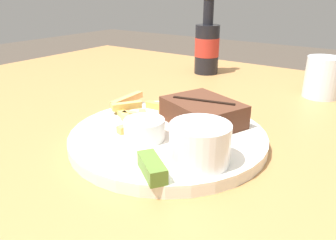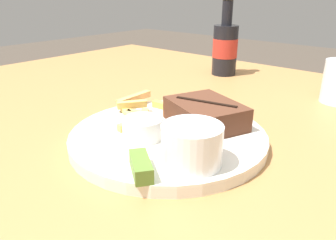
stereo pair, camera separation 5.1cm
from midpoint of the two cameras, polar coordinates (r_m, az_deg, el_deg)
dining_table at (r=0.56m, az=-2.66°, el=-9.87°), size 1.54×1.28×0.76m
dinner_plate at (r=0.52m, az=-2.80°, el=-3.00°), size 0.31×0.31×0.02m
steak_portion at (r=0.55m, az=3.43°, el=1.32°), size 0.15×0.13×0.04m
fries_pile at (r=0.58m, az=-7.53°, el=1.38°), size 0.13×0.15×0.02m
coleslaw_cup at (r=0.42m, az=2.13°, el=-3.78°), size 0.08×0.08×0.05m
dipping_sauce_cup at (r=0.49m, az=-7.12°, el=-1.52°), size 0.06×0.06×0.03m
pickle_spear at (r=0.40m, az=-6.49°, el=-8.28°), size 0.06×0.05×0.02m
fork_utensil at (r=0.57m, az=-9.65°, el=-0.09°), size 0.13×0.02×0.00m
beer_bottle at (r=0.95m, az=5.24°, el=12.72°), size 0.07×0.07×0.22m
drinking_glass at (r=0.80m, az=23.70°, el=6.79°), size 0.08×0.08×0.09m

